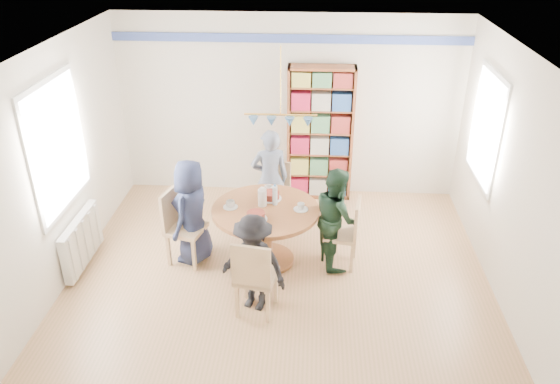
# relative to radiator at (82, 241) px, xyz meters

# --- Properties ---
(ground) EXTENTS (5.00, 5.00, 0.00)m
(ground) POSITION_rel_radiator_xyz_m (2.42, -0.30, -0.35)
(ground) COLOR tan
(room_shell) EXTENTS (5.00, 5.00, 5.00)m
(room_shell) POSITION_rel_radiator_xyz_m (2.16, 0.57, 1.30)
(room_shell) COLOR white
(room_shell) RESTS_ON ground
(radiator) EXTENTS (0.12, 1.00, 0.60)m
(radiator) POSITION_rel_radiator_xyz_m (0.00, 0.00, 0.00)
(radiator) COLOR silver
(radiator) RESTS_ON ground
(dining_table) EXTENTS (1.30, 1.30, 0.75)m
(dining_table) POSITION_rel_radiator_xyz_m (2.23, 0.23, 0.21)
(dining_table) COLOR brown
(dining_table) RESTS_ON ground
(chair_left) EXTENTS (0.52, 0.52, 0.96)m
(chair_left) POSITION_rel_radiator_xyz_m (1.18, 0.20, 0.18)
(chair_left) COLOR #D8AE84
(chair_left) RESTS_ON ground
(chair_right) EXTENTS (0.45, 0.45, 0.89)m
(chair_right) POSITION_rel_radiator_xyz_m (3.23, 0.23, 0.14)
(chair_right) COLOR #D8AE84
(chair_right) RESTS_ON ground
(chair_far) EXTENTS (0.48, 0.48, 0.88)m
(chair_far) POSITION_rel_radiator_xyz_m (2.27, 1.23, 0.14)
(chair_far) COLOR #D8AE84
(chair_far) RESTS_ON ground
(chair_near) EXTENTS (0.49, 0.49, 0.95)m
(chair_near) POSITION_rel_radiator_xyz_m (2.20, -0.80, 0.17)
(chair_near) COLOR #D8AE84
(chair_near) RESTS_ON ground
(person_left) EXTENTS (0.59, 0.75, 1.34)m
(person_left) POSITION_rel_radiator_xyz_m (1.33, 0.23, 0.32)
(person_left) COLOR #1C223D
(person_left) RESTS_ON ground
(person_right) EXTENTS (0.63, 0.73, 1.28)m
(person_right) POSITION_rel_radiator_xyz_m (3.08, 0.26, 0.29)
(person_right) COLOR black
(person_right) RESTS_ON ground
(person_far) EXTENTS (0.57, 0.44, 1.40)m
(person_far) POSITION_rel_radiator_xyz_m (2.21, 1.14, 0.35)
(person_far) COLOR gray
(person_far) RESTS_ON ground
(person_near) EXTENTS (0.85, 0.66, 1.15)m
(person_near) POSITION_rel_radiator_xyz_m (2.18, -0.66, 0.23)
(person_near) COLOR black
(person_near) RESTS_ON ground
(bookshelf) EXTENTS (0.96, 0.29, 2.01)m
(bookshelf) POSITION_rel_radiator_xyz_m (2.88, 2.04, 0.64)
(bookshelf) COLOR brown
(bookshelf) RESTS_ON ground
(tableware) EXTENTS (1.02, 1.02, 0.27)m
(tableware) POSITION_rel_radiator_xyz_m (2.21, 0.26, 0.46)
(tableware) COLOR white
(tableware) RESTS_ON dining_table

